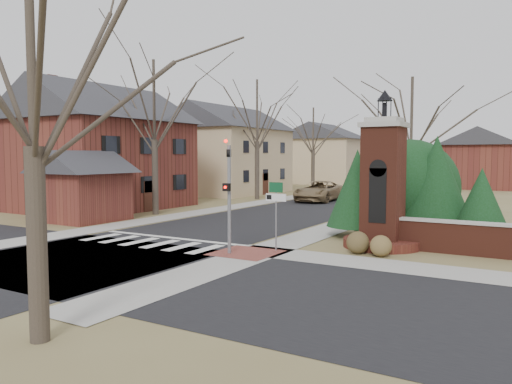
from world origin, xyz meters
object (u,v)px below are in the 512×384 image
Objects in this scene: distant_car at (410,183)px; sign_post at (276,202)px; traffic_signal_pole at (229,187)px; brick_gate_monument at (383,195)px; pickup_truck at (319,191)px.

sign_post is at bearing 93.09° from distant_car.
brick_gate_monument reaches higher than traffic_signal_pole.
traffic_signal_pole reaches higher than pickup_truck.
pickup_truck is (-7.19, 21.00, -1.11)m from sign_post.
distant_car is (-3.99, 38.89, -1.15)m from sign_post.
traffic_signal_pole is 2.02m from sign_post.
sign_post is at bearing 47.57° from traffic_signal_pole.
brick_gate_monument is at bearing -62.34° from pickup_truck.
sign_post is 0.46× the size of pickup_truck.
traffic_signal_pole is 0.69× the size of brick_gate_monument.
traffic_signal_pole is at bearing -132.43° from sign_post.
brick_gate_monument is 36.66m from distant_car.
traffic_signal_pole is 0.93× the size of distant_car.
traffic_signal_pole reaches higher than distant_car.
brick_gate_monument reaches higher than sign_post.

